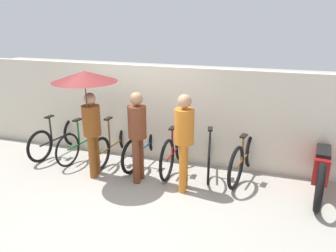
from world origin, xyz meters
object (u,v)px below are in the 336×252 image
(motorcycle, at_px, (321,166))
(parked_bicycle_0, at_px, (58,137))
(parked_bicycle_3, at_px, (145,146))
(parked_bicycle_6, at_px, (245,157))
(parked_bicycle_5, at_px, (209,153))
(pedestrian_center, at_px, (137,131))
(parked_bicycle_4, at_px, (175,150))
(pedestrian_trailing, at_px, (184,136))
(pedestrian_leading, at_px, (87,93))
(parked_bicycle_2, at_px, (115,143))
(parked_bicycle_1, at_px, (85,140))

(motorcycle, bearing_deg, parked_bicycle_0, 97.59)
(parked_bicycle_3, xyz_separation_m, parked_bicycle_6, (1.97, -0.03, 0.04))
(parked_bicycle_5, distance_m, pedestrian_center, 1.49)
(parked_bicycle_4, distance_m, parked_bicycle_6, 1.32)
(parked_bicycle_0, relative_size, pedestrian_trailing, 1.01)
(parked_bicycle_5, height_order, pedestrian_leading, pedestrian_leading)
(parked_bicycle_0, height_order, parked_bicycle_3, parked_bicycle_0)
(parked_bicycle_0, relative_size, parked_bicycle_5, 1.02)
(parked_bicycle_2, xyz_separation_m, pedestrian_leading, (-0.01, -0.89, 1.25))
(pedestrian_center, height_order, pedestrian_trailing, pedestrian_trailing)
(parked_bicycle_0, height_order, parked_bicycle_2, parked_bicycle_0)
(pedestrian_trailing, bearing_deg, parked_bicycle_6, -146.66)
(pedestrian_center, relative_size, motorcycle, 0.75)
(parked_bicycle_1, distance_m, motorcycle, 4.56)
(parked_bicycle_4, xyz_separation_m, pedestrian_leading, (-1.33, -0.82, 1.20))
(parked_bicycle_1, height_order, parked_bicycle_2, parked_bicycle_2)
(pedestrian_leading, bearing_deg, parked_bicycle_1, -60.16)
(pedestrian_trailing, bearing_deg, parked_bicycle_2, -32.98)
(parked_bicycle_5, xyz_separation_m, parked_bicycle_6, (0.66, -0.02, 0.02))
(parked_bicycle_0, xyz_separation_m, parked_bicycle_5, (3.28, 0.10, 0.02))
(parked_bicycle_0, distance_m, parked_bicycle_2, 1.32)
(parked_bicycle_4, xyz_separation_m, motorcycle, (2.59, -0.02, 0.03))
(parked_bicycle_3, distance_m, parked_bicycle_6, 1.97)
(parked_bicycle_4, height_order, pedestrian_trailing, pedestrian_trailing)
(parked_bicycle_2, relative_size, parked_bicycle_6, 1.00)
(motorcycle, bearing_deg, parked_bicycle_5, 94.37)
(parked_bicycle_4, bearing_deg, parked_bicycle_2, 87.32)
(pedestrian_trailing, xyz_separation_m, motorcycle, (2.22, 0.71, -0.55))
(parked_bicycle_1, height_order, parked_bicycle_5, parked_bicycle_5)
(pedestrian_trailing, bearing_deg, parked_bicycle_1, -25.12)
(pedestrian_leading, height_order, pedestrian_center, pedestrian_leading)
(parked_bicycle_0, relative_size, parked_bicycle_2, 0.97)
(parked_bicycle_3, relative_size, pedestrian_trailing, 1.03)
(parked_bicycle_6, distance_m, pedestrian_leading, 3.04)
(parked_bicycle_0, bearing_deg, motorcycle, -82.44)
(parked_bicycle_4, relative_size, pedestrian_trailing, 1.03)
(parked_bicycle_1, distance_m, pedestrian_leading, 1.63)
(parked_bicycle_2, bearing_deg, parked_bicycle_4, -88.85)
(parked_bicycle_1, distance_m, parked_bicycle_3, 1.32)
(parked_bicycle_6, relative_size, pedestrian_trailing, 1.04)
(parked_bicycle_6, bearing_deg, parked_bicycle_3, 100.91)
(parked_bicycle_3, distance_m, parked_bicycle_4, 0.67)
(parked_bicycle_3, relative_size, pedestrian_center, 1.06)
(parked_bicycle_4, height_order, parked_bicycle_5, parked_bicycle_5)
(parked_bicycle_2, relative_size, motorcycle, 0.79)
(parked_bicycle_0, bearing_deg, parked_bicycle_1, -80.70)
(pedestrian_center, bearing_deg, parked_bicycle_6, -156.65)
(parked_bicycle_3, height_order, parked_bicycle_6, parked_bicycle_6)
(parked_bicycle_6, bearing_deg, parked_bicycle_5, 100.41)
(parked_bicycle_2, height_order, pedestrian_leading, pedestrian_leading)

